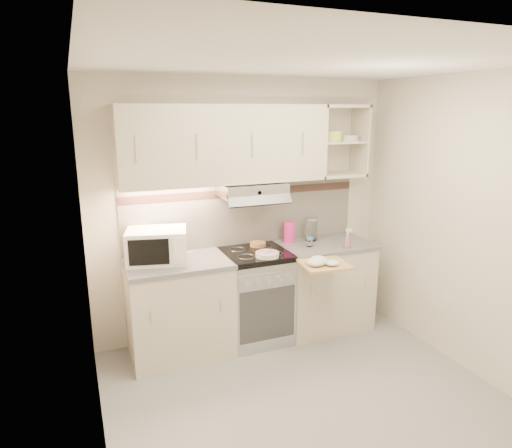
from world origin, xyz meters
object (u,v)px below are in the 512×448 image
pink_pitcher (289,232)px  electric_range (256,296)px  watering_can (175,257)px  glass_jar (311,229)px  microwave (157,246)px  plate_stack (267,254)px  spray_bottle (347,240)px  cutting_board (324,264)px

pink_pitcher → electric_range: bearing=-136.7°
watering_can → glass_jar: bearing=22.4°
electric_range → microwave: bearing=176.0°
microwave → plate_stack: microwave is taller
spray_bottle → pink_pitcher: bearing=125.5°
microwave → watering_can: bearing=-37.0°
watering_can → pink_pitcher: (1.22, 0.25, 0.04)m
watering_can → plate_stack: watering_can is taller
electric_range → watering_can: 0.95m
electric_range → microwave: 1.09m
electric_range → glass_jar: bearing=11.6°
electric_range → spray_bottle: spray_bottle is taller
pink_pitcher → plate_stack: bearing=-116.2°
microwave → plate_stack: size_ratio=2.72×
microwave → electric_range: bearing=9.3°
plate_stack → spray_bottle: bearing=-2.8°
pink_pitcher → microwave: bearing=-153.3°
microwave → pink_pitcher: (1.34, 0.10, -0.04)m
glass_jar → spray_bottle: glass_jar is taller
watering_can → pink_pitcher: bearing=25.4°
watering_can → glass_jar: (1.46, 0.22, 0.05)m
watering_can → plate_stack: 0.83m
electric_range → watering_can: size_ratio=3.89×
electric_range → glass_jar: glass_jar is taller
watering_can → cutting_board: watering_can is taller
electric_range → pink_pitcher: (0.44, 0.17, 0.56)m
plate_stack → pink_pitcher: (0.39, 0.35, 0.09)m
plate_stack → spray_bottle: 0.83m
spray_bottle → cutting_board: size_ratio=0.50×
electric_range → cutting_board: bearing=-47.6°
glass_jar → cutting_board: (-0.22, -0.64, -0.15)m
microwave → cutting_board: microwave is taller
spray_bottle → cutting_board: bearing=-159.1°
spray_bottle → watering_can: bearing=162.4°
microwave → cutting_board: 1.49m
glass_jar → microwave: bearing=-177.3°
plate_stack → pink_pitcher: bearing=41.5°
plate_stack → cutting_board: plate_stack is taller
electric_range → pink_pitcher: pink_pitcher is taller
watering_can → cutting_board: (1.24, -0.41, -0.10)m
pink_pitcher → cutting_board: size_ratio=0.53×
microwave → cutting_board: bearing=-9.2°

